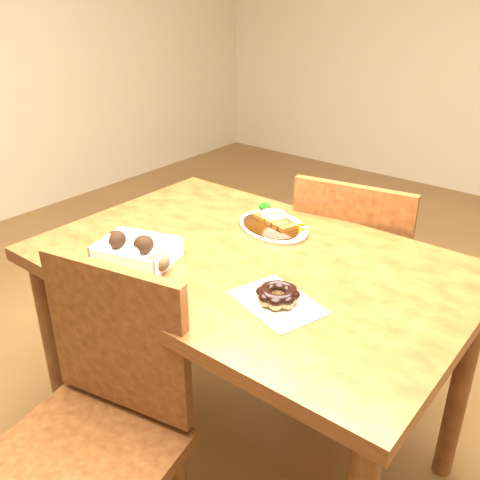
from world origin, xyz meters
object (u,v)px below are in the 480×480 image
Objects in this scene: chair_far at (355,276)px; katsu_curry_plate at (273,224)px; table at (250,288)px; pon_de_ring at (278,295)px; chair_near at (92,432)px; donut_box at (135,251)px.

katsu_curry_plate is at bearing 56.39° from chair_far.
pon_de_ring is at bearing -36.71° from table.
chair_far reaches higher than table.
table is at bearing 71.55° from chair_near.
donut_box is (-0.31, -0.75, 0.30)m from chair_far.
chair_far is 3.44× the size of donut_box.
chair_near reaches higher than pon_de_ring.
chair_near is at bearing -96.62° from table.
chair_near reaches higher than donut_box.
chair_far is 3.43× the size of pon_de_ring.
chair_far is at bearing 100.07° from pon_de_ring.
katsu_curry_plate is at bearing 67.72° from donut_box.
donut_box is at bearing -138.48° from table.
pon_de_ring is at bearing 9.00° from donut_box.
chair_far is 0.87m from donut_box.
chair_far is at bearing 82.24° from table.
katsu_curry_plate is 0.45m from donut_box.
donut_box is at bearing -171.00° from pon_de_ring.
table is at bearing -71.24° from katsu_curry_plate.
chair_far reaches higher than katsu_curry_plate.
chair_near is 0.55m from pon_de_ring.
table is 0.57m from chair_far.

